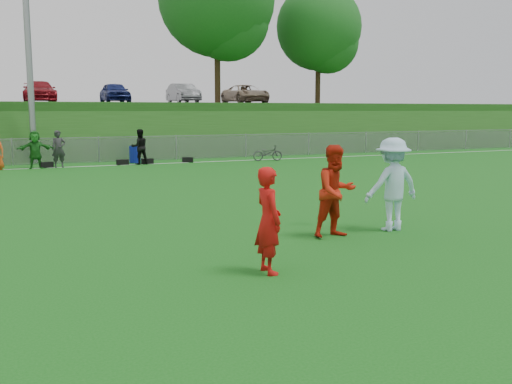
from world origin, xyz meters
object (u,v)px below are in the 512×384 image
recycling_bin (135,154)px  bicycle (268,153)px  frisbee (327,172)px  player_red_left (268,220)px  player_red_center (336,191)px  player_blue (392,184)px

recycling_bin → bicycle: 6.71m
recycling_bin → bicycle: size_ratio=0.54×
frisbee → recycling_bin: 17.31m
player_red_left → recycling_bin: size_ratio=2.07×
player_red_center → recycling_bin: size_ratio=2.29×
player_blue → recycling_bin: (-1.75, 18.34, -0.59)m
frisbee → bicycle: frisbee is taller
frisbee → bicycle: size_ratio=0.16×
player_red_left → recycling_bin: 20.36m
player_blue → bicycle: player_blue is taller
player_red_left → player_blue: (3.85, 1.91, 0.15)m
player_red_left → bicycle: 20.41m
player_blue → player_red_center: bearing=3.1°
player_red_center → bicycle: 17.81m
bicycle → player_red_left: bearing=163.5°
frisbee → player_red_center: bearing=-112.3°
player_red_left → bicycle: player_red_left is taller
player_red_left → player_blue: size_ratio=0.85×
player_red_center → player_blue: (1.46, 0.08, 0.06)m
player_blue → frisbee: player_blue is taller
player_red_left → frisbee: (2.86, 2.98, 0.36)m
frisbee → bicycle: bearing=69.8°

